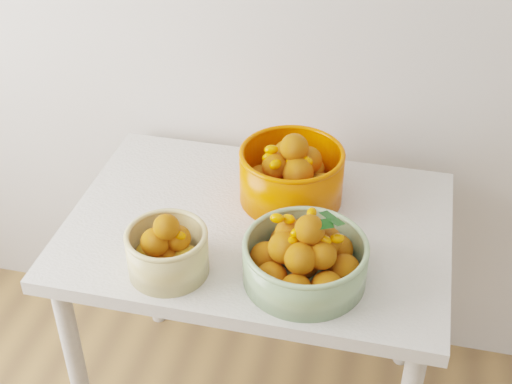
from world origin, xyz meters
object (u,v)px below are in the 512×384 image
Objects in this scene: table at (258,250)px; bowl_orange at (292,174)px; bowl_cream at (168,250)px; bowl_green at (305,258)px.

bowl_orange is (0.06, 0.13, 0.18)m from table.
bowl_cream is 0.60× the size of bowl_orange.
table is 0.23m from bowl_orange.
table is at bearing 130.44° from bowl_green.
bowl_orange is at bearing 63.65° from table.
bowl_green is 0.33m from bowl_orange.
table is 4.90× the size of bowl_cream.
bowl_green is at bearing -73.46° from bowl_orange.
bowl_cream is at bearing -125.92° from table.
bowl_cream is at bearing -171.70° from bowl_green.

